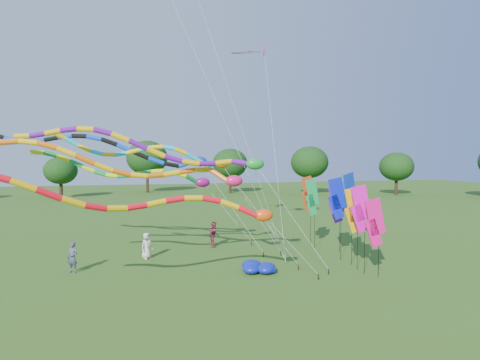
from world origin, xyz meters
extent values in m
plane|color=#265416|center=(0.00, 0.00, 0.00)|extent=(160.00, 160.00, 0.00)
cylinder|color=#382314|center=(38.63, 42.71, 1.52)|extent=(0.50, 0.50, 3.04)
ellipsoid|color=#0F3911|center=(38.63, 42.71, 5.48)|extent=(6.41, 6.41, 5.45)
cylinder|color=#382314|center=(26.34, 51.39, 1.28)|extent=(0.50, 0.50, 2.56)
ellipsoid|color=#0F3911|center=(26.34, 51.39, 4.62)|extent=(5.40, 5.40, 4.59)
cylinder|color=#382314|center=(11.95, 55.57, 1.16)|extent=(0.50, 0.50, 2.32)
ellipsoid|color=#0F3911|center=(11.95, 55.57, 4.20)|extent=(4.91, 4.91, 4.17)
cylinder|color=#382314|center=(-2.56, 51.16, 1.75)|extent=(0.50, 0.50, 3.50)
ellipsoid|color=#0F3911|center=(-2.56, 51.16, 6.32)|extent=(7.39, 7.39, 6.28)
cylinder|color=#382314|center=(-15.74, 48.82, 1.70)|extent=(0.50, 0.50, 3.40)
ellipsoid|color=#0F3911|center=(-15.74, 48.82, 6.14)|extent=(7.18, 7.18, 6.10)
cylinder|color=black|center=(3.15, 1.33, 0.15)|extent=(0.05, 0.05, 0.30)
cylinder|color=silver|center=(1.67, 1.16, 1.82)|extent=(0.02, 0.02, 4.29)
ellipsoid|color=#E84A0C|center=(0.19, 0.99, 3.36)|extent=(0.90, 0.58, 0.58)
cylinder|color=red|center=(-0.57, 1.00, 3.56)|extent=(0.26, 0.26, 0.92)
cylinder|color=#E0A40B|center=(-1.40, 1.09, 3.90)|extent=(0.26, 0.26, 0.88)
cylinder|color=red|center=(-2.23, 1.14, 4.14)|extent=(0.26, 0.26, 0.84)
cylinder|color=#E0A40B|center=(-3.04, 1.14, 4.23)|extent=(0.26, 0.26, 0.81)
cylinder|color=red|center=(-3.85, 1.07, 4.19)|extent=(0.26, 0.26, 0.82)
cylinder|color=#E0A40B|center=(-4.65, 0.93, 4.08)|extent=(0.26, 0.26, 0.83)
cylinder|color=red|center=(-5.45, 0.73, 3.97)|extent=(0.26, 0.26, 0.83)
cylinder|color=#E0A40B|center=(-6.24, 0.49, 3.95)|extent=(0.26, 0.26, 0.83)
cylinder|color=red|center=(-7.02, 0.21, 4.07)|extent=(0.26, 0.26, 0.86)
cylinder|color=#E0A40B|center=(-7.81, -0.08, 4.32)|extent=(0.26, 0.26, 0.89)
cylinder|color=red|center=(-8.60, -0.34, 4.66)|extent=(0.26, 0.26, 0.91)
cylinder|color=#E0A40B|center=(-9.39, -0.57, 5.03)|extent=(0.26, 0.26, 0.89)
cylinder|color=black|center=(2.91, 3.24, 0.15)|extent=(0.05, 0.05, 0.30)
cylinder|color=silver|center=(1.17, 3.37, 2.56)|extent=(0.02, 0.02, 5.73)
ellipsoid|color=#DD1862|center=(-0.57, 3.49, 4.83)|extent=(0.91, 0.58, 0.58)
cylinder|color=orange|center=(-1.30, 3.81, 5.11)|extent=(0.26, 0.26, 1.11)
cylinder|color=#FFB60D|center=(-2.07, 4.14, 5.39)|extent=(0.26, 0.26, 0.80)
cylinder|color=orange|center=(-2.87, 4.19, 5.33)|extent=(0.26, 0.26, 0.81)
cylinder|color=#FFB60D|center=(-3.67, 4.17, 5.21)|extent=(0.26, 0.26, 0.82)
cylinder|color=orange|center=(-4.48, 4.10, 5.13)|extent=(0.26, 0.26, 0.82)
cylinder|color=#FFB60D|center=(-5.29, 3.98, 5.14)|extent=(0.26, 0.26, 0.83)
cylinder|color=orange|center=(-6.10, 3.85, 5.29)|extent=(0.26, 0.26, 0.85)
cylinder|color=#FFB60D|center=(-6.92, 3.72, 5.56)|extent=(0.26, 0.26, 0.89)
cylinder|color=orange|center=(-7.72, 3.62, 5.92)|extent=(0.26, 0.26, 0.90)
cylinder|color=#FFB60D|center=(-8.53, 3.58, 6.28)|extent=(0.26, 0.26, 0.87)
cylinder|color=orange|center=(-9.33, 3.59, 6.57)|extent=(0.26, 0.26, 0.83)
cylinder|color=#FFB60D|center=(-10.13, 3.68, 6.72)|extent=(0.26, 0.26, 0.81)
cylinder|color=orange|center=(-10.92, 3.83, 6.72)|extent=(0.26, 0.26, 0.81)
cylinder|color=black|center=(4.08, 2.06, 0.15)|extent=(0.05, 0.05, 0.30)
cylinder|color=silver|center=(2.23, 2.48, 2.99)|extent=(0.02, 0.02, 6.62)
ellipsoid|color=#1A922B|center=(0.38, 2.91, 5.71)|extent=(0.94, 0.60, 0.60)
cylinder|color=#650D96|center=(-0.31, 3.31, 5.77)|extent=(0.27, 0.27, 0.95)
cylinder|color=gold|center=(-1.08, 3.65, 5.78)|extent=(0.27, 0.27, 0.85)
cylinder|color=#650D96|center=(-1.93, 3.69, 5.71)|extent=(0.27, 0.27, 0.85)
cylinder|color=gold|center=(-2.77, 3.69, 5.76)|extent=(0.27, 0.27, 0.86)
cylinder|color=#650D96|center=(-3.63, 3.69, 5.95)|extent=(0.27, 0.27, 0.89)
cylinder|color=gold|center=(-4.47, 3.71, 6.26)|extent=(0.27, 0.27, 0.92)
cylinder|color=#650D96|center=(-5.31, 3.77, 6.64)|extent=(0.27, 0.27, 0.92)
cylinder|color=gold|center=(-6.13, 3.88, 7.00)|extent=(0.27, 0.27, 0.89)
cylinder|color=#650D96|center=(-6.94, 4.06, 7.26)|extent=(0.27, 0.27, 0.85)
cylinder|color=gold|center=(-7.74, 4.31, 7.39)|extent=(0.27, 0.27, 0.84)
cylinder|color=#650D96|center=(-8.52, 4.61, 7.38)|extent=(0.27, 0.27, 0.85)
cylinder|color=gold|center=(-9.29, 4.96, 7.27)|extent=(0.27, 0.27, 0.86)
cylinder|color=#650D96|center=(-10.05, 5.34, 7.15)|extent=(0.27, 0.27, 0.86)
cylinder|color=gold|center=(-10.82, 5.71, 7.08)|extent=(0.27, 0.27, 0.85)
cylinder|color=black|center=(2.01, 6.42, 0.15)|extent=(0.05, 0.05, 0.30)
cylinder|color=silver|center=(0.15, 6.88, 3.05)|extent=(0.02, 0.02, 6.73)
ellipsoid|color=#0D2FB9|center=(-1.71, 7.33, 5.81)|extent=(0.91, 0.59, 0.59)
cylinder|color=blue|center=(-2.47, 7.54, 5.67)|extent=(0.26, 0.26, 0.92)
cylinder|color=black|center=(-3.33, 7.68, 5.61)|extent=(0.26, 0.26, 0.91)
cylinder|color=blue|center=(-4.22, 7.71, 5.84)|extent=(0.26, 0.26, 0.94)
cylinder|color=black|center=(-5.11, 7.76, 6.18)|extent=(0.26, 0.26, 0.96)
cylinder|color=blue|center=(-5.98, 7.87, 6.57)|extent=(0.26, 0.26, 0.96)
cylinder|color=black|center=(-6.84, 8.04, 6.92)|extent=(0.26, 0.26, 0.93)
cylinder|color=blue|center=(-7.68, 8.27, 7.17)|extent=(0.26, 0.26, 0.89)
cylinder|color=black|center=(-8.50, 8.57, 7.27)|extent=(0.26, 0.26, 0.88)
cylinder|color=blue|center=(-9.31, 8.92, 7.25)|extent=(0.26, 0.26, 0.89)
cylinder|color=black|center=(-10.12, 9.30, 7.14)|extent=(0.26, 0.26, 0.90)
cylinder|color=blue|center=(-10.92, 9.70, 7.03)|extent=(0.26, 0.26, 0.90)
cylinder|color=black|center=(-11.72, 10.08, 7.01)|extent=(0.26, 0.26, 0.89)
cylinder|color=blue|center=(-12.53, 10.43, 7.11)|extent=(0.26, 0.26, 0.90)
cylinder|color=black|center=(3.15, 6.46, 0.15)|extent=(0.05, 0.05, 0.30)
cylinder|color=silver|center=(1.27, 6.32, 2.97)|extent=(0.02, 0.02, 6.58)
ellipsoid|color=#C5560B|center=(-0.62, 6.18, 5.67)|extent=(0.78, 0.50, 0.50)
cylinder|color=#0ECCF2|center=(-1.26, 5.93, 5.61)|extent=(0.23, 0.23, 0.74)
cylinder|color=yellow|center=(-1.85, 5.63, 5.73)|extent=(0.23, 0.23, 0.72)
cylinder|color=#0ECCF2|center=(-2.45, 5.51, 6.08)|extent=(0.23, 0.23, 0.70)
cylinder|color=yellow|center=(-3.06, 5.46, 6.38)|extent=(0.23, 0.23, 0.66)
cylinder|color=#0ECCF2|center=(-3.68, 5.48, 6.56)|extent=(0.23, 0.23, 0.63)
cylinder|color=yellow|center=(-4.30, 5.55, 6.59)|extent=(0.23, 0.23, 0.63)
cylinder|color=#0ECCF2|center=(-4.92, 5.67, 6.50)|extent=(0.23, 0.23, 0.65)
cylinder|color=yellow|center=(-5.54, 5.82, 6.35)|extent=(0.23, 0.23, 0.66)
cylinder|color=#0ECCF2|center=(-6.16, 5.96, 6.22)|extent=(0.23, 0.23, 0.65)
cylinder|color=yellow|center=(-6.79, 6.08, 6.18)|extent=(0.23, 0.23, 0.63)
cylinder|color=#0ECCF2|center=(-7.40, 6.15, 6.29)|extent=(0.23, 0.23, 0.64)
cylinder|color=yellow|center=(-8.02, 6.17, 6.52)|extent=(0.23, 0.23, 0.68)
cylinder|color=#0ECCF2|center=(-8.63, 6.11, 6.84)|extent=(0.23, 0.23, 0.70)
cylinder|color=yellow|center=(-9.23, 5.99, 7.17)|extent=(0.23, 0.23, 0.70)
cylinder|color=black|center=(2.26, 9.75, 0.15)|extent=(0.05, 0.05, 0.30)
cylinder|color=silver|center=(0.61, 9.92, 2.33)|extent=(0.02, 0.02, 5.29)
ellipsoid|color=#8A0C68|center=(-1.05, 10.09, 4.39)|extent=(0.99, 0.64, 0.64)
cylinder|color=#138F32|center=(-1.80, 9.89, 4.61)|extent=(0.29, 0.29, 1.02)
cylinder|color=#D0E20B|center=(-2.56, 9.73, 4.96)|extent=(0.29, 0.29, 0.78)
cylinder|color=#138F32|center=(-3.28, 9.90, 5.13)|extent=(0.29, 0.29, 0.76)
cylinder|color=#D0E20B|center=(-4.00, 10.12, 5.15)|extent=(0.29, 0.29, 0.76)
cylinder|color=#138F32|center=(-4.72, 10.37, 5.07)|extent=(0.29, 0.29, 0.77)
cylinder|color=#D0E20B|center=(-5.44, 10.64, 4.94)|extent=(0.29, 0.29, 0.78)
cylinder|color=#138F32|center=(-6.15, 10.89, 4.85)|extent=(0.29, 0.29, 0.76)
cylinder|color=#D0E20B|center=(-6.88, 11.11, 4.86)|extent=(0.29, 0.29, 0.75)
cylinder|color=#138F32|center=(-7.60, 11.28, 5.02)|extent=(0.29, 0.29, 0.78)
cylinder|color=#D0E20B|center=(-8.34, 11.37, 5.30)|extent=(0.29, 0.29, 0.81)
cylinder|color=#138F32|center=(-9.08, 11.40, 5.65)|extent=(0.29, 0.29, 0.83)
cylinder|color=#D0E20B|center=(-9.82, 11.37, 6.00)|extent=(0.29, 0.29, 0.82)
cylinder|color=#138F32|center=(-10.57, 11.29, 6.25)|extent=(0.29, 0.29, 0.78)
cylinder|color=#D0E20B|center=(-11.33, 11.18, 6.37)|extent=(0.29, 0.29, 0.77)
cylinder|color=black|center=(2.50, 4.00, 0.15)|extent=(0.04, 0.04, 0.30)
cylinder|color=silver|center=(-1.32, 5.25, 9.51)|extent=(0.01, 0.01, 20.09)
cylinder|color=black|center=(2.50, 4.00, 0.15)|extent=(0.04, 0.04, 0.30)
cylinder|color=silver|center=(-1.07, 2.91, 9.55)|extent=(0.01, 0.01, 19.95)
cylinder|color=black|center=(2.50, 4.00, 0.15)|extent=(0.04, 0.04, 0.30)
cylinder|color=silver|center=(2.75, 6.65, 6.76)|extent=(0.01, 0.01, 13.97)
cone|color=purple|center=(2.99, 9.30, 13.22)|extent=(0.98, 1.06, 1.12)
cube|color=purple|center=(2.29, 9.30, 13.07)|extent=(0.90, 0.12, 0.04)
cube|color=purple|center=(1.74, 9.30, 12.95)|extent=(0.90, 0.12, 0.04)
cube|color=purple|center=(1.19, 9.30, 12.83)|extent=(0.90, 0.12, 0.04)
cylinder|color=black|center=(6.18, 4.55, 2.27)|extent=(0.02, 0.02, 4.54)
cube|color=#0D19C0|center=(5.97, 4.61, 3.94)|extent=(1.13, 0.39, 1.93)
cube|color=#0D19C0|center=(5.89, 4.63, 3.14)|extent=(0.99, 0.35, 1.51)
cylinder|color=black|center=(6.04, 2.54, 2.06)|extent=(0.02, 0.02, 4.12)
cube|color=#FFAB0D|center=(5.82, 2.55, 3.52)|extent=(1.16, 0.12, 1.93)
cube|color=#FFAB0D|center=(5.74, 2.55, 2.72)|extent=(1.01, 0.12, 1.51)
cylinder|color=black|center=(6.26, 0.96, 1.83)|extent=(0.02, 0.02, 3.67)
cube|color=#FC0E81|center=(6.04, 0.96, 3.07)|extent=(1.16, 0.11, 1.93)
cube|color=#FC0E81|center=(5.96, 0.96, 2.27)|extent=(1.01, 0.11, 1.51)
cylinder|color=black|center=(6.10, 7.86, 2.16)|extent=(0.02, 0.02, 4.32)
cube|color=green|center=(5.89, 7.80, 3.72)|extent=(1.14, 0.38, 1.93)
cube|color=green|center=(5.81, 7.78, 2.92)|extent=(0.99, 0.34, 1.51)
cylinder|color=black|center=(7.19, 6.49, 2.00)|extent=(0.02, 0.02, 3.99)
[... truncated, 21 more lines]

